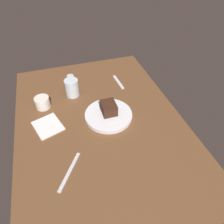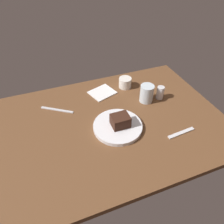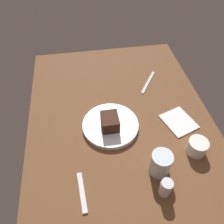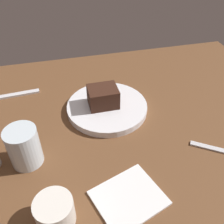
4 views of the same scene
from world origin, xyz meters
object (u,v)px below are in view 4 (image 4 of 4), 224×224
Objects in this scene: coffee_cup at (55,212)px; dessert_spoon at (17,95)px; water_glass at (24,147)px; folded_napkin at (129,198)px; dessert_plate at (107,107)px; chocolate_cake_slice at (103,97)px.

dessert_spoon is (9.91, -47.01, -2.82)cm from coffee_cup.
water_glass is 27.46cm from folded_napkin.
dessert_plate is 4.18cm from chocolate_cake_slice.
folded_napkin is at bearing 143.02° from water_glass.
chocolate_cake_slice is 30.79cm from dessert_spoon.
dessert_spoon reaches higher than folded_napkin.
chocolate_cake_slice is 27.46cm from water_glass.
chocolate_cake_slice is at bearing 147.70° from dessert_spoon.
water_glass is at bearing -71.46° from coffee_cup.
coffee_cup is 16.06cm from folded_napkin.
water_glass reaches higher than dessert_plate.
chocolate_cake_slice reaches higher than dessert_spoon.
dessert_plate is at bearing -148.06° from water_glass.
dessert_spoon is (27.98, -14.76, -0.68)cm from dessert_plate.
water_glass is 1.31× the size of coffee_cup.
water_glass reaches higher than chocolate_cake_slice.
water_glass reaches higher than coffee_cup.
coffee_cup is at bearing 97.66° from dessert_spoon.
water_glass is at bearing -36.98° from folded_napkin.
coffee_cup reaches higher than folded_napkin.
dessert_plate is 3.15× the size of coffee_cup.
water_glass is 0.72× the size of folded_napkin.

